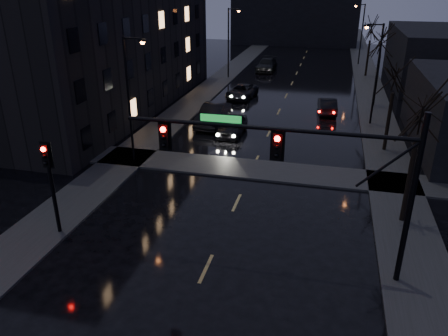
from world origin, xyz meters
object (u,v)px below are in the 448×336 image
Objects in this scene: oncoming_car_d at (267,65)px; lead_car at (327,105)px; oncoming_car_b at (213,115)px; oncoming_car_a at (232,125)px; oncoming_car_c at (242,91)px.

oncoming_car_d is 1.31× the size of lead_car.
oncoming_car_a is at bearing -41.21° from oncoming_car_b.
oncoming_car_a is 25.77m from oncoming_car_d.
oncoming_car_a is 10.38m from lead_car.
oncoming_car_b is 10.71m from lead_car.
oncoming_car_b reaches higher than lead_car.
lead_car is (8.22, -18.02, -0.11)m from oncoming_car_d.
oncoming_car_c is at bearing 99.91° from oncoming_car_a.
lead_car is (8.47, -3.39, 0.00)m from oncoming_car_c.
oncoming_car_b is 1.05× the size of oncoming_car_c.
oncoming_car_a is 11.21m from oncoming_car_c.
lead_car is at bearing -64.05° from oncoming_car_d.
oncoming_car_b is at bearing -86.60° from oncoming_car_c.
oncoming_car_c is 9.13m from lead_car.
oncoming_car_d is at bearing 89.73° from oncoming_car_b.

